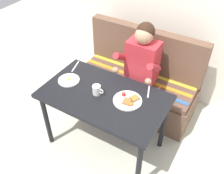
{
  "coord_description": "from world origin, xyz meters",
  "views": [
    {
      "loc": [
        0.98,
        -1.49,
        2.33
      ],
      "look_at": [
        0.0,
        0.15,
        0.72
      ],
      "focal_mm": 40.49,
      "sensor_mm": 36.0,
      "label": 1
    }
  ],
  "objects_px": {
    "couch": "(137,84)",
    "person": "(140,66)",
    "plate_breakfast": "(128,100)",
    "plate_eggs": "(69,80)",
    "fork": "(149,92)",
    "knife": "(75,66)",
    "coffee_mug": "(97,90)",
    "table": "(104,101)"
  },
  "relations": [
    {
      "from": "fork",
      "to": "person",
      "type": "bearing_deg",
      "value": 108.05
    },
    {
      "from": "couch",
      "to": "plate_breakfast",
      "type": "relative_size",
      "value": 5.36
    },
    {
      "from": "person",
      "to": "plate_eggs",
      "type": "height_order",
      "value": "person"
    },
    {
      "from": "table",
      "to": "fork",
      "type": "xyz_separation_m",
      "value": [
        0.34,
        0.26,
        0.08
      ]
    },
    {
      "from": "coffee_mug",
      "to": "person",
      "type": "bearing_deg",
      "value": 75.96
    },
    {
      "from": "plate_breakfast",
      "to": "coffee_mug",
      "type": "distance_m",
      "value": 0.31
    },
    {
      "from": "knife",
      "to": "plate_breakfast",
      "type": "bearing_deg",
      "value": -29.86
    },
    {
      "from": "table",
      "to": "plate_breakfast",
      "type": "xyz_separation_m",
      "value": [
        0.24,
        0.04,
        0.09
      ]
    },
    {
      "from": "person",
      "to": "table",
      "type": "bearing_deg",
      "value": -98.25
    },
    {
      "from": "plate_eggs",
      "to": "coffee_mug",
      "type": "bearing_deg",
      "value": -2.3
    },
    {
      "from": "plate_breakfast",
      "to": "plate_eggs",
      "type": "height_order",
      "value": "plate_breakfast"
    },
    {
      "from": "plate_eggs",
      "to": "knife",
      "type": "relative_size",
      "value": 1.09
    },
    {
      "from": "table",
      "to": "plate_breakfast",
      "type": "height_order",
      "value": "plate_breakfast"
    },
    {
      "from": "plate_eggs",
      "to": "plate_breakfast",
      "type": "bearing_deg",
      "value": 3.7
    },
    {
      "from": "plate_eggs",
      "to": "fork",
      "type": "relative_size",
      "value": 1.28
    },
    {
      "from": "plate_breakfast",
      "to": "fork",
      "type": "xyz_separation_m",
      "value": [
        0.11,
        0.22,
        -0.01
      ]
    },
    {
      "from": "couch",
      "to": "person",
      "type": "xyz_separation_m",
      "value": [
        0.09,
        -0.17,
        0.41
      ]
    },
    {
      "from": "plate_breakfast",
      "to": "fork",
      "type": "bearing_deg",
      "value": 63.68
    },
    {
      "from": "person",
      "to": "plate_breakfast",
      "type": "relative_size",
      "value": 4.52
    },
    {
      "from": "couch",
      "to": "person",
      "type": "relative_size",
      "value": 1.19
    },
    {
      "from": "plate_eggs",
      "to": "fork",
      "type": "xyz_separation_m",
      "value": [
        0.76,
        0.26,
        -0.01
      ]
    },
    {
      "from": "table",
      "to": "person",
      "type": "distance_m",
      "value": 0.6
    },
    {
      "from": "knife",
      "to": "couch",
      "type": "bearing_deg",
      "value": 30.64
    },
    {
      "from": "person",
      "to": "fork",
      "type": "relative_size",
      "value": 7.13
    },
    {
      "from": "coffee_mug",
      "to": "knife",
      "type": "relative_size",
      "value": 0.59
    },
    {
      "from": "fork",
      "to": "knife",
      "type": "height_order",
      "value": "same"
    },
    {
      "from": "couch",
      "to": "fork",
      "type": "height_order",
      "value": "couch"
    },
    {
      "from": "coffee_mug",
      "to": "couch",
      "type": "bearing_deg",
      "value": 85.15
    },
    {
      "from": "table",
      "to": "couch",
      "type": "xyz_separation_m",
      "value": [
        0.0,
        0.76,
        -0.32
      ]
    },
    {
      "from": "plate_breakfast",
      "to": "fork",
      "type": "relative_size",
      "value": 1.58
    },
    {
      "from": "couch",
      "to": "coffee_mug",
      "type": "height_order",
      "value": "couch"
    },
    {
      "from": "person",
      "to": "plate_eggs",
      "type": "xyz_separation_m",
      "value": [
        -0.5,
        -0.59,
        -0.0
      ]
    },
    {
      "from": "plate_breakfast",
      "to": "plate_eggs",
      "type": "xyz_separation_m",
      "value": [
        -0.66,
        -0.04,
        -0.0
      ]
    },
    {
      "from": "plate_eggs",
      "to": "fork",
      "type": "bearing_deg",
      "value": 18.86
    },
    {
      "from": "table",
      "to": "person",
      "type": "xyz_separation_m",
      "value": [
        0.09,
        0.59,
        0.09
      ]
    },
    {
      "from": "couch",
      "to": "table",
      "type": "bearing_deg",
      "value": -90.0
    },
    {
      "from": "person",
      "to": "fork",
      "type": "distance_m",
      "value": 0.42
    },
    {
      "from": "person",
      "to": "fork",
      "type": "height_order",
      "value": "person"
    },
    {
      "from": "table",
      "to": "couch",
      "type": "relative_size",
      "value": 0.83
    },
    {
      "from": "knife",
      "to": "fork",
      "type": "bearing_deg",
      "value": -13.73
    },
    {
      "from": "plate_eggs",
      "to": "couch",
      "type": "bearing_deg",
      "value": 61.4
    },
    {
      "from": "couch",
      "to": "plate_breakfast",
      "type": "bearing_deg",
      "value": -71.93
    }
  ]
}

